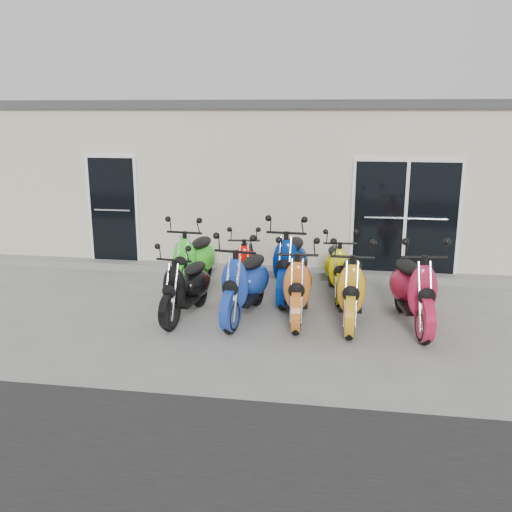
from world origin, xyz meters
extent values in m
plane|color=gray|center=(0.00, 0.00, 0.00)|extent=(80.00, 80.00, 0.00)
cube|color=beige|center=(0.00, 5.20, 1.60)|extent=(14.00, 6.00, 3.20)
cube|color=#3F3F42|center=(0.00, 5.20, 3.28)|extent=(14.20, 6.20, 0.16)
cube|color=gray|center=(0.00, 2.02, 0.07)|extent=(14.00, 0.40, 0.15)
cube|color=black|center=(-3.20, 2.17, 1.26)|extent=(1.07, 0.08, 2.22)
cube|color=black|center=(2.60, 2.17, 1.26)|extent=(2.02, 0.08, 2.22)
camera|label=1|loc=(1.49, -8.72, 3.17)|focal=40.00mm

